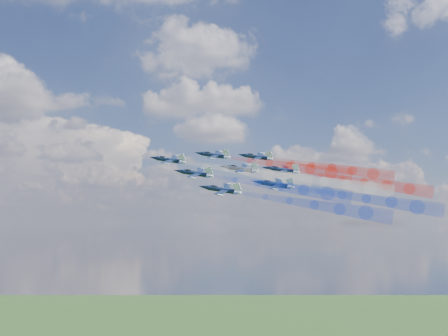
{
  "coord_description": "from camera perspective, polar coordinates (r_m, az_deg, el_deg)",
  "views": [
    {
      "loc": [
        -4.07,
        -142.24,
        140.64
      ],
      "look_at": [
        24.57,
        4.94,
        157.07
      ],
      "focal_mm": 40.67,
      "sensor_mm": 36.0,
      "label": 1
    }
  ],
  "objects": [
    {
      "name": "trail_lead",
      "position": [
        148.46,
        2.59,
        -0.41
      ],
      "size": [
        36.02,
        20.38,
        11.68
      ],
      "primitive_type": null,
      "rotation": [
        0.18,
        -0.37,
        1.08
      ],
      "color": "white"
    },
    {
      "name": "jet_outer_right",
      "position": [
        166.51,
        3.7,
        1.24
      ],
      "size": [
        15.32,
        14.3,
        8.64
      ],
      "primitive_type": null,
      "rotation": [
        0.18,
        -0.37,
        1.08
      ],
      "color": "black"
    },
    {
      "name": "trail_outer_left",
      "position": [
        130.31,
        10.11,
        -4.08
      ],
      "size": [
        36.02,
        20.38,
        11.68
      ],
      "primitive_type": null,
      "rotation": [
        0.18,
        -0.37,
        1.08
      ],
      "color": "blue"
    },
    {
      "name": "trail_rear_left",
      "position": [
        138.25,
        15.71,
        -3.33
      ],
      "size": [
        36.02,
        20.38,
        11.68
      ],
      "primitive_type": null,
      "rotation": [
        0.18,
        -0.37,
        1.08
      ],
      "color": "blue"
    },
    {
      "name": "trail_inner_left",
      "position": [
        138.21,
        6.34,
        -2.09
      ],
      "size": [
        36.02,
        20.38,
        11.68
      ],
      "primitive_type": null,
      "rotation": [
        0.18,
        -0.37,
        1.08
      ],
      "color": "blue"
    },
    {
      "name": "jet_center_third",
      "position": [
        149.32,
        1.87,
        -0.11
      ],
      "size": [
        15.32,
        14.3,
        8.64
      ],
      "primitive_type": null,
      "rotation": [
        0.18,
        -0.37,
        1.08
      ],
      "color": "black"
    },
    {
      "name": "jet_rear_left",
      "position": [
        139.56,
        5.73,
        -1.86
      ],
      "size": [
        15.32,
        14.3,
        8.64
      ],
      "primitive_type": null,
      "rotation": [
        0.18,
        -0.37,
        1.08
      ],
      "color": "black"
    },
    {
      "name": "jet_lead",
      "position": [
        155.15,
        -6.19,
        0.9
      ],
      "size": [
        15.32,
        14.3,
        8.64
      ],
      "primitive_type": null,
      "rotation": [
        0.18,
        -0.37,
        1.08
      ],
      "color": "black"
    },
    {
      "name": "jet_inner_left",
      "position": [
        143.44,
        -3.27,
        -0.61
      ],
      "size": [
        15.32,
        14.3,
        8.64
      ],
      "primitive_type": null,
      "rotation": [
        0.18,
        -0.37,
        1.08
      ],
      "color": "black"
    },
    {
      "name": "trail_center_third",
      "position": [
        146.14,
        11.18,
        -1.49
      ],
      "size": [
        36.02,
        20.38,
        11.68
      ],
      "primitive_type": null,
      "rotation": [
        0.18,
        -0.37,
        1.08
      ],
      "color": "white"
    },
    {
      "name": "trail_outer_right",
      "position": [
        163.8,
        12.04,
        0.03
      ],
      "size": [
        36.02,
        20.38,
        11.68
      ],
      "primitive_type": null,
      "rotation": [
        0.18,
        -0.37,
        1.08
      ],
      "color": "red"
    },
    {
      "name": "trail_rear_right",
      "position": [
        154.17,
        15.48,
        -1.53
      ],
      "size": [
        36.02,
        20.38,
        11.68
      ],
      "primitive_type": null,
      "rotation": [
        0.18,
        -0.37,
        1.08
      ],
      "color": "red"
    },
    {
      "name": "trail_inner_right",
      "position": [
        156.99,
        7.37,
        0.21
      ],
      "size": [
        36.02,
        20.38,
        11.68
      ],
      "primitive_type": null,
      "rotation": [
        0.18,
        -0.37,
        1.08
      ],
      "color": "red"
    },
    {
      "name": "jet_outer_left",
      "position": [
        134.01,
        -0.27,
        -2.46
      ],
      "size": [
        15.32,
        14.3,
        8.64
      ],
      "primitive_type": null,
      "rotation": [
        0.18,
        -0.37,
        1.08
      ],
      "color": "black"
    },
    {
      "name": "jet_rear_right",
      "position": [
        155.46,
        6.54,
        -0.22
      ],
      "size": [
        15.32,
        14.3,
        8.64
      ],
      "primitive_type": null,
      "rotation": [
        0.18,
        -0.37,
        1.08
      ],
      "color": "black"
    },
    {
      "name": "jet_inner_right",
      "position": [
        161.7,
        -1.17,
        1.45
      ],
      "size": [
        15.32,
        14.3,
        8.64
      ],
      "primitive_type": null,
      "rotation": [
        0.18,
        -0.37,
        1.08
      ],
      "color": "black"
    }
  ]
}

